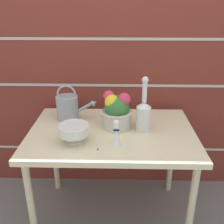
% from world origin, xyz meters
% --- Properties ---
extents(ground_plane, '(12.00, 12.00, 0.00)m').
position_xyz_m(ground_plane, '(0.00, 0.00, 0.00)').
color(ground_plane, slate).
extents(brick_wall, '(3.60, 0.08, 2.20)m').
position_xyz_m(brick_wall, '(0.00, 0.48, 1.10)').
color(brick_wall, maroon).
rests_on(brick_wall, ground_plane).
extents(patio_table, '(1.11, 0.75, 0.74)m').
position_xyz_m(patio_table, '(0.00, 0.00, 0.67)').
color(patio_table, beige).
rests_on(patio_table, ground_plane).
extents(watering_can, '(0.30, 0.16, 0.26)m').
position_xyz_m(watering_can, '(-0.32, 0.18, 0.83)').
color(watering_can, '#93999E').
rests_on(watering_can, patio_table).
extents(crystal_pedestal_bowl, '(0.19, 0.19, 0.12)m').
position_xyz_m(crystal_pedestal_bowl, '(-0.23, -0.16, 0.82)').
color(crystal_pedestal_bowl, silver).
rests_on(crystal_pedestal_bowl, patio_table).
extents(flower_planter, '(0.21, 0.21, 0.25)m').
position_xyz_m(flower_planter, '(0.03, 0.06, 0.86)').
color(flower_planter, beige).
rests_on(flower_planter, patio_table).
extents(glass_decanter, '(0.10, 0.10, 0.37)m').
position_xyz_m(glass_decanter, '(0.21, 0.01, 0.86)').
color(glass_decanter, silver).
rests_on(glass_decanter, patio_table).
extents(figurine_vase, '(0.06, 0.06, 0.17)m').
position_xyz_m(figurine_vase, '(0.03, -0.19, 0.81)').
color(figurine_vase, white).
rests_on(figurine_vase, patio_table).
extents(fallen_petal, '(0.01, 0.01, 0.01)m').
position_xyz_m(fallen_petal, '(-0.08, -0.25, 0.74)').
color(fallen_petal, '#E03856').
rests_on(fallen_petal, patio_table).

